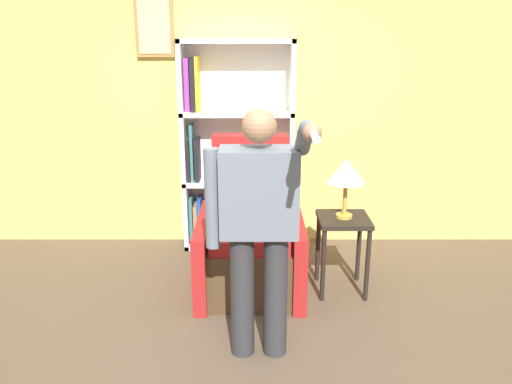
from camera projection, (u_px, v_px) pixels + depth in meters
The scene contains 7 objects.
ground_plane at pixel (251, 364), 3.12m from camera, with size 14.00×14.00×0.00m, color brown.
wall_back at pixel (253, 99), 4.64m from camera, with size 8.00×0.11×2.80m.
bookcase at pixel (232, 149), 4.62m from camera, with size 1.02×0.28×1.94m.
armchair at pixel (252, 243), 4.02m from camera, with size 0.83×0.91×1.19m.
person_standing at pixel (261, 221), 2.96m from camera, with size 0.61×0.78×1.58m.
side_table at pixel (345, 233), 3.89m from camera, with size 0.39×0.39×0.62m.
table_lamp at pixel (348, 172), 3.74m from camera, with size 0.29×0.29×0.47m.
Camera 1 is at (0.05, -2.66, 1.96)m, focal length 35.00 mm.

